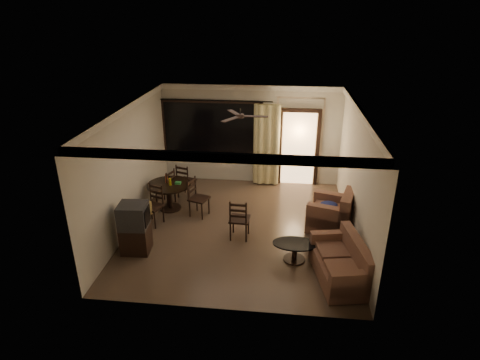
# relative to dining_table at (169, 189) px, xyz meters

# --- Properties ---
(ground) EXTENTS (5.50, 5.50, 0.00)m
(ground) POSITION_rel_dining_table_xyz_m (1.86, -0.77, -0.54)
(ground) COLOR #7F6651
(ground) RESTS_ON ground
(room_shell) EXTENTS (5.50, 6.70, 5.50)m
(room_shell) POSITION_rel_dining_table_xyz_m (2.45, 1.01, 1.29)
(room_shell) COLOR beige
(room_shell) RESTS_ON ground
(dining_table) EXTENTS (1.09, 1.09, 0.90)m
(dining_table) POSITION_rel_dining_table_xyz_m (0.00, 0.00, 0.00)
(dining_table) COLOR black
(dining_table) RESTS_ON ground
(dining_chair_west) EXTENTS (0.53, 0.53, 0.95)m
(dining_chair_west) POSITION_rel_dining_table_xyz_m (-0.18, 0.26, -0.26)
(dining_chair_west) COLOR black
(dining_chair_west) RESTS_ON ground
(dining_chair_east) EXTENTS (0.53, 0.53, 0.95)m
(dining_chair_east) POSITION_rel_dining_table_xyz_m (0.79, -0.27, -0.26)
(dining_chair_east) COLOR black
(dining_chair_east) RESTS_ON ground
(dining_chair_south) EXTENTS (0.53, 0.57, 0.95)m
(dining_chair_south) POSITION_rel_dining_table_xyz_m (-0.19, -0.81, -0.23)
(dining_chair_south) COLOR black
(dining_chair_south) RESTS_ON ground
(dining_chair_north) EXTENTS (0.53, 0.53, 0.95)m
(dining_chair_north) POSITION_rel_dining_table_xyz_m (0.25, 0.75, -0.26)
(dining_chair_north) COLOR black
(dining_chair_north) RESTS_ON ground
(tv_cabinet) EXTENTS (0.61, 0.55, 1.09)m
(tv_cabinet) POSITION_rel_dining_table_xyz_m (-0.19, -1.95, 0.01)
(tv_cabinet) COLOR black
(tv_cabinet) RESTS_ON ground
(sofa) EXTENTS (1.06, 1.61, 0.80)m
(sofa) POSITION_rel_dining_table_xyz_m (3.97, -2.44, -0.22)
(sofa) COLOR #4F2824
(sofa) RESTS_ON ground
(armchair) EXTENTS (1.15, 1.15, 0.93)m
(armchair) POSITION_rel_dining_table_xyz_m (3.97, -0.59, -0.15)
(armchair) COLOR #4F2824
(armchair) RESTS_ON ground
(coffee_table) EXTENTS (0.90, 0.54, 0.39)m
(coffee_table) POSITION_rel_dining_table_xyz_m (3.09, -1.92, -0.28)
(coffee_table) COLOR black
(coffee_table) RESTS_ON ground
(side_chair) EXTENTS (0.45, 0.45, 0.97)m
(side_chair) POSITION_rel_dining_table_xyz_m (1.89, -1.19, -0.25)
(side_chair) COLOR black
(side_chair) RESTS_ON ground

